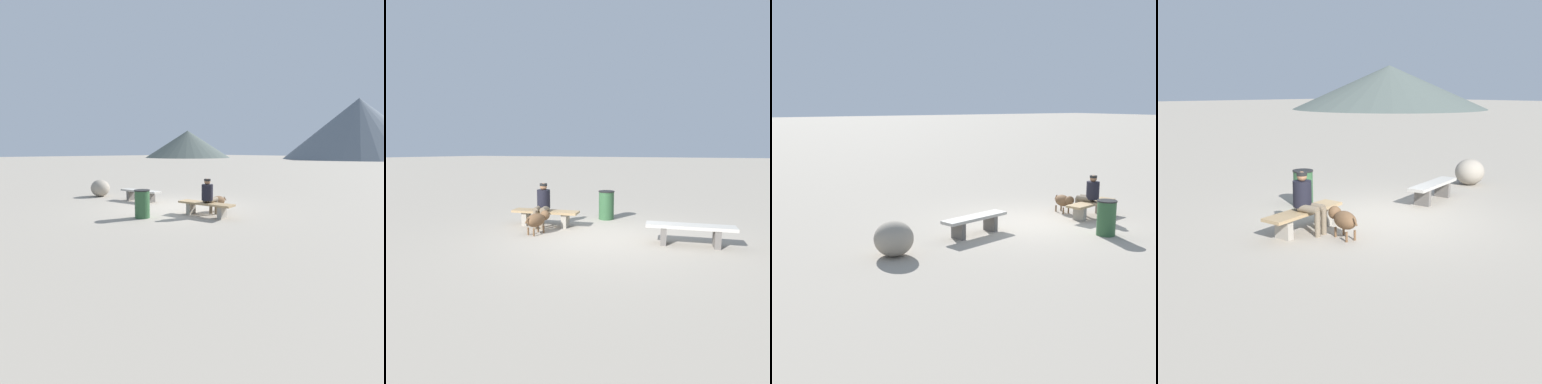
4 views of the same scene
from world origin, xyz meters
The scene contains 7 objects.
ground centered at (0.00, 0.00, -0.03)m, with size 210.00×210.00×0.06m, color #9E9384.
bench_left centered at (-2.02, -0.24, 0.33)m, with size 1.94×0.80×0.46m.
bench_right centered at (1.82, -0.38, 0.31)m, with size 1.91×0.83×0.43m.
seated_person centered at (1.85, -0.29, 0.69)m, with size 0.46×0.67×1.19m.
dog centered at (1.53, 0.42, 0.37)m, with size 0.41×0.86×0.55m.
trash_bin centered at (0.66, -1.99, 0.44)m, with size 0.48×0.48×0.87m.
boulder centered at (-4.42, -0.77, 0.38)m, with size 0.85×0.83×0.75m, color gray.
Camera 3 is at (-8.54, -10.14, 3.20)m, focal length 46.54 mm.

